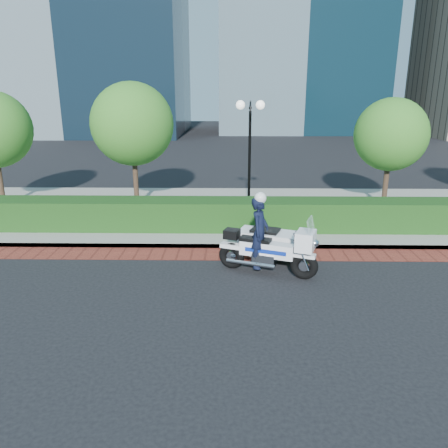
{
  "coord_description": "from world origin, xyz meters",
  "views": [
    {
      "loc": [
        0.34,
        -10.7,
        4.7
      ],
      "look_at": [
        0.14,
        1.34,
        1.0
      ],
      "focal_mm": 35.0,
      "sensor_mm": 36.0,
      "label": 1
    }
  ],
  "objects_px": {
    "tree_b": "(132,124)",
    "police_motorcycle": "(267,242)",
    "lamppost": "(250,141)",
    "tree_c": "(391,135)"
  },
  "relations": [
    {
      "from": "tree_b",
      "to": "police_motorcycle",
      "type": "relative_size",
      "value": 1.86
    },
    {
      "from": "lamppost",
      "to": "tree_c",
      "type": "xyz_separation_m",
      "value": [
        5.5,
        1.3,
        0.09
      ]
    },
    {
      "from": "lamppost",
      "to": "tree_b",
      "type": "height_order",
      "value": "tree_b"
    },
    {
      "from": "tree_b",
      "to": "tree_c",
      "type": "xyz_separation_m",
      "value": [
        10.0,
        -0.0,
        -0.39
      ]
    },
    {
      "from": "lamppost",
      "to": "police_motorcycle",
      "type": "xyz_separation_m",
      "value": [
        0.33,
        -4.69,
        -2.2
      ]
    },
    {
      "from": "lamppost",
      "to": "tree_c",
      "type": "bearing_deg",
      "value": 13.3
    },
    {
      "from": "lamppost",
      "to": "police_motorcycle",
      "type": "height_order",
      "value": "lamppost"
    },
    {
      "from": "police_motorcycle",
      "to": "lamppost",
      "type": "bearing_deg",
      "value": 114.31
    },
    {
      "from": "tree_b",
      "to": "police_motorcycle",
      "type": "bearing_deg",
      "value": -51.12
    },
    {
      "from": "tree_b",
      "to": "police_motorcycle",
      "type": "xyz_separation_m",
      "value": [
        4.83,
        -5.99,
        -2.68
      ]
    }
  ]
}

